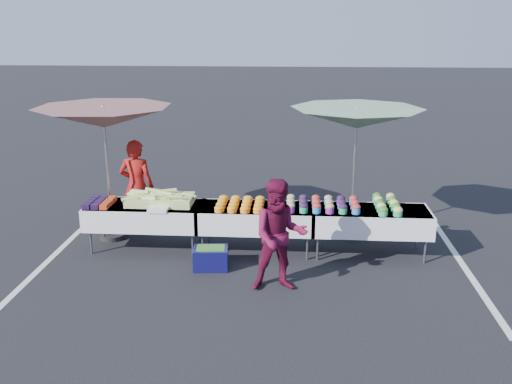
# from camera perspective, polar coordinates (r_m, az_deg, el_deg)

# --- Properties ---
(ground) EXTENTS (80.00, 80.00, 0.00)m
(ground) POSITION_cam_1_polar(r_m,az_deg,el_deg) (9.30, 0.00, -5.92)
(ground) COLOR black
(stripe_left) EXTENTS (0.10, 5.00, 0.00)m
(stripe_left) POSITION_cam_1_polar(r_m,az_deg,el_deg) (10.03, -18.64, -5.10)
(stripe_left) COLOR silver
(stripe_left) RESTS_ON ground
(stripe_right) EXTENTS (0.10, 5.00, 0.00)m
(stripe_right) POSITION_cam_1_polar(r_m,az_deg,el_deg) (9.63, 19.47, -6.09)
(stripe_right) COLOR silver
(stripe_right) RESTS_ON ground
(table_left) EXTENTS (1.86, 0.81, 0.75)m
(table_left) POSITION_cam_1_polar(r_m,az_deg,el_deg) (9.38, -11.04, -2.22)
(table_left) COLOR white
(table_left) RESTS_ON ground
(table_center) EXTENTS (1.86, 0.81, 0.75)m
(table_center) POSITION_cam_1_polar(r_m,az_deg,el_deg) (9.09, 0.00, -2.52)
(table_center) COLOR white
(table_center) RESTS_ON ground
(table_right) EXTENTS (1.86, 0.81, 0.75)m
(table_right) POSITION_cam_1_polar(r_m,az_deg,el_deg) (9.15, 11.33, -2.73)
(table_right) COLOR white
(table_right) RESTS_ON ground
(berry_punnets) EXTENTS (0.40, 0.54, 0.08)m
(berry_punnets) POSITION_cam_1_polar(r_m,az_deg,el_deg) (9.47, -15.36, -1.01)
(berry_punnets) COLOR black
(berry_punnets) RESTS_ON table_left
(corn_pile) EXTENTS (1.16, 0.57, 0.26)m
(corn_pile) POSITION_cam_1_polar(r_m,az_deg,el_deg) (9.28, -9.62, -0.69)
(corn_pile) COLOR #B2DC70
(corn_pile) RESTS_ON table_left
(plastic_bags) EXTENTS (0.30, 0.25, 0.05)m
(plastic_bags) POSITION_cam_1_polar(r_m,az_deg,el_deg) (8.97, -9.74, -1.73)
(plastic_bags) COLOR white
(plastic_bags) RESTS_ON table_left
(carrot_bowls) EXTENTS (0.75, 0.69, 0.11)m
(carrot_bowls) POSITION_cam_1_polar(r_m,az_deg,el_deg) (9.03, -1.59, -1.20)
(carrot_bowls) COLOR orange
(carrot_bowls) RESTS_ON table_center
(potato_cups) EXTENTS (1.34, 0.58, 0.16)m
(potato_cups) POSITION_cam_1_polar(r_m,az_deg,el_deg) (9.00, 6.05, -1.16)
(potato_cups) COLOR #2A7EC5
(potato_cups) RESTS_ON table_right
(bean_baskets) EXTENTS (0.36, 0.86, 0.15)m
(bean_baskets) POSITION_cam_1_polar(r_m,az_deg,el_deg) (9.18, 12.97, -1.18)
(bean_baskets) COLOR #28A165
(bean_baskets) RESTS_ON table_right
(vendor) EXTENTS (0.64, 0.45, 1.66)m
(vendor) POSITION_cam_1_polar(r_m,az_deg,el_deg) (10.10, -11.83, 0.55)
(vendor) COLOR #9E1612
(vendor) RESTS_ON ground
(customer) EXTENTS (0.83, 0.69, 1.58)m
(customer) POSITION_cam_1_polar(r_m,az_deg,el_deg) (7.75, 2.38, -4.39)
(customer) COLOR maroon
(customer) RESTS_ON ground
(umbrella_left) EXTENTS (2.86, 2.86, 2.29)m
(umbrella_left) POSITION_cam_1_polar(r_m,az_deg,el_deg) (9.60, -15.00, 7.14)
(umbrella_left) COLOR black
(umbrella_left) RESTS_ON ground
(umbrella_right) EXTENTS (2.44, 2.44, 2.25)m
(umbrella_right) POSITION_cam_1_polar(r_m,az_deg,el_deg) (9.54, 10.03, 7.18)
(umbrella_right) COLOR black
(umbrella_right) RESTS_ON ground
(storage_bin) EXTENTS (0.54, 0.42, 0.33)m
(storage_bin) POSITION_cam_1_polar(r_m,az_deg,el_deg) (8.63, -4.55, -6.55)
(storage_bin) COLOR #0E0D45
(storage_bin) RESTS_ON ground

